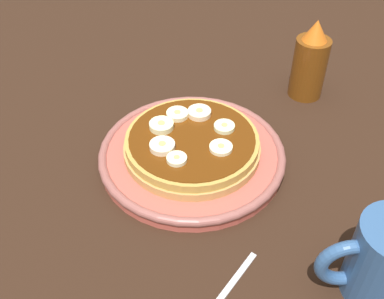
{
  "coord_description": "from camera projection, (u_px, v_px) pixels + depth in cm",
  "views": [
    {
      "loc": [
        2.93,
        46.95,
        44.35
      ],
      "look_at": [
        0.0,
        0.0,
        2.12
      ],
      "focal_mm": 42.92,
      "sensor_mm": 36.0,
      "label": 1
    }
  ],
  "objects": [
    {
      "name": "banana_slice_3",
      "position": [
        177.0,
        159.0,
        0.58
      ],
      "size": [
        2.63,
        2.63,
        0.79
      ],
      "color": "#F3EEBF",
      "rests_on": "pancake_stack"
    },
    {
      "name": "syrup_bottle",
      "position": [
        310.0,
        63.0,
        0.73
      ],
      "size": [
        5.48,
        5.48,
        13.23
      ],
      "color": "brown",
      "rests_on": "ground_plane"
    },
    {
      "name": "coffee_mug",
      "position": [
        384.0,
        260.0,
        0.46
      ],
      "size": [
        11.5,
        7.86,
        9.79
      ],
      "color": "#33598C",
      "rests_on": "ground_plane"
    },
    {
      "name": "banana_slice_2",
      "position": [
        177.0,
        114.0,
        0.65
      ],
      "size": [
        3.15,
        3.15,
        0.89
      ],
      "color": "#FAF1BC",
      "rests_on": "pancake_stack"
    },
    {
      "name": "pancake_stack",
      "position": [
        192.0,
        144.0,
        0.63
      ],
      "size": [
        18.94,
        19.31,
        2.6
      ],
      "color": "tan",
      "rests_on": "plate"
    },
    {
      "name": "banana_slice_4",
      "position": [
        199.0,
        113.0,
        0.65
      ],
      "size": [
        3.35,
        3.35,
        1.0
      ],
      "color": "#FEE2B6",
      "rests_on": "pancake_stack"
    },
    {
      "name": "banana_slice_1",
      "position": [
        162.0,
        146.0,
        0.6
      ],
      "size": [
        3.36,
        3.36,
        1.03
      ],
      "color": "#F8E4BF",
      "rests_on": "pancake_stack"
    },
    {
      "name": "ground_plane",
      "position": [
        192.0,
        168.0,
        0.66
      ],
      "size": [
        140.0,
        140.0,
        3.0
      ],
      "primitive_type": "cube",
      "color": "black"
    },
    {
      "name": "banana_slice_5",
      "position": [
        221.0,
        148.0,
        0.6
      ],
      "size": [
        3.05,
        3.05,
        0.75
      ],
      "color": "#FEF4C3",
      "rests_on": "pancake_stack"
    },
    {
      "name": "banana_slice_6",
      "position": [
        224.0,
        127.0,
        0.63
      ],
      "size": [
        2.88,
        2.88,
        0.84
      ],
      "color": "#EBF1B8",
      "rests_on": "pancake_stack"
    },
    {
      "name": "banana_slice_0",
      "position": [
        161.0,
        126.0,
        0.63
      ],
      "size": [
        3.38,
        3.38,
        1.06
      ],
      "color": "#F3F2B5",
      "rests_on": "pancake_stack"
    },
    {
      "name": "plate",
      "position": [
        192.0,
        155.0,
        0.64
      ],
      "size": [
        25.9,
        25.9,
        2.15
      ],
      "color": "#CC594C",
      "rests_on": "ground_plane"
    }
  ]
}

